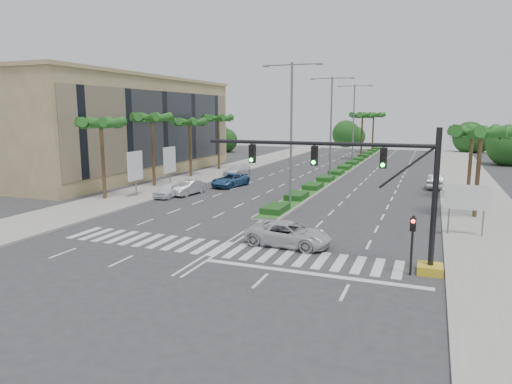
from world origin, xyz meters
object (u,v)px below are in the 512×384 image
(car_crossing, at_px, (288,234))
(car_parked_c, at_px, (230,180))
(car_right, at_px, (436,182))
(car_parked_a, at_px, (169,190))
(car_parked_d, at_px, (237,170))
(car_parked_b, at_px, (188,188))

(car_crossing, bearing_deg, car_parked_c, 37.29)
(car_crossing, distance_m, car_right, 27.12)
(car_parked_a, bearing_deg, car_parked_d, 88.19)
(car_parked_b, bearing_deg, car_parked_c, 81.35)
(car_parked_b, height_order, car_parked_c, car_parked_c)
(car_parked_a, height_order, car_parked_c, car_parked_c)
(car_parked_d, distance_m, car_right, 23.66)
(car_parked_b, distance_m, car_parked_d, 14.40)
(car_parked_c, relative_size, car_right, 1.15)
(car_parked_a, distance_m, car_parked_d, 16.17)
(car_parked_d, xyz_separation_m, car_crossing, (15.31, -27.45, 0.02))
(car_parked_d, xyz_separation_m, car_right, (23.60, -1.63, 0.04))
(car_parked_b, distance_m, car_parked_c, 6.27)
(car_parked_d, bearing_deg, car_parked_a, -83.86)
(car_parked_c, relative_size, car_parked_d, 1.06)
(car_parked_c, relative_size, car_crossing, 0.99)
(car_right, bearing_deg, car_parked_a, 35.14)
(car_parked_a, relative_size, car_crossing, 0.77)
(car_parked_c, bearing_deg, car_parked_d, 116.45)
(car_parked_a, height_order, car_parked_d, car_parked_d)
(car_crossing, bearing_deg, car_parked_a, 57.75)
(car_parked_a, height_order, car_parked_b, car_parked_b)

